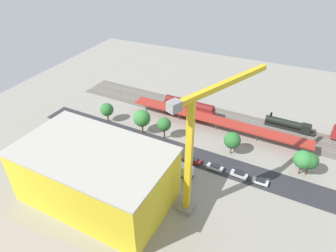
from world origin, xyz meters
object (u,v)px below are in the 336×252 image
object	(u,v)px
platform_canopy_near	(216,120)
street_tree_5	(142,118)
freight_coach_far	(189,107)
traffic_light	(126,136)
parked_car_3	(194,161)
street_tree_0	(107,110)
parked_car_0	(260,181)
construction_building	(96,175)
street_tree_4	(232,140)
box_truck_1	(106,145)
parked_car_1	(239,174)
street_tree_3	(303,160)
parked_car_2	(215,167)
street_tree_2	(310,161)
tower_crane	(199,142)
street_tree_1	(164,124)
locomotive	(290,125)
box_truck_0	(178,168)

from	to	relation	value
platform_canopy_near	street_tree_5	xyz separation A→B (m)	(22.23, 12.25, 1.98)
freight_coach_far	traffic_light	size ratio (longest dim) A/B	3.12
freight_coach_far	parked_car_3	distance (m)	27.88
street_tree_0	street_tree_5	size ratio (longest dim) A/B	0.82
parked_car_0	construction_building	xyz separation A→B (m)	(37.50, 22.25, 6.68)
platform_canopy_near	street_tree_4	bearing A→B (deg)	127.12
street_tree_4	box_truck_1	bearing A→B (deg)	21.73
parked_car_1	street_tree_0	world-z (taller)	street_tree_0
construction_building	street_tree_3	distance (m)	56.18
parked_car_2	street_tree_2	distance (m)	26.12
street_tree_0	traffic_light	distance (m)	17.34
parked_car_2	parked_car_3	bearing A→B (deg)	-2.47
construction_building	tower_crane	size ratio (longest dim) A/B	1.14
platform_canopy_near	parked_car_2	xyz separation A→B (m)	(-5.86, 19.94, -3.08)
street_tree_1	street_tree_5	bearing A→B (deg)	1.35
freight_coach_far	parked_car_3	size ratio (longest dim) A/B	4.72
street_tree_3	freight_coach_far	bearing A→B (deg)	-23.03
parked_car_2	traffic_light	bearing A→B (deg)	2.73
tower_crane	street_tree_1	size ratio (longest dim) A/B	4.13
locomotive	parked_car_3	xyz separation A→B (m)	(24.08, 30.54, -0.95)
traffic_light	parked_car_3	bearing A→B (deg)	-175.78
construction_building	street_tree_5	size ratio (longest dim) A/B	4.22
parked_car_1	parked_car_3	xyz separation A→B (m)	(13.55, -0.29, -0.08)
freight_coach_far	box_truck_0	xyz separation A→B (m)	(-8.85, 31.24, -1.39)
parked_car_1	street_tree_0	distance (m)	51.02
parked_car_1	platform_canopy_near	bearing A→B (deg)	-57.05
locomotive	platform_canopy_near	bearing A→B (deg)	24.88
tower_crane	street_tree_0	distance (m)	50.42
locomotive	construction_building	world-z (taller)	construction_building
street_tree_1	street_tree_3	bearing A→B (deg)	-179.40
platform_canopy_near	tower_crane	distance (m)	38.29
parked_car_0	street_tree_2	bearing A→B (deg)	-140.91
construction_building	street_tree_2	bearing A→B (deg)	-144.39
parked_car_3	box_truck_1	distance (m)	28.12
construction_building	street_tree_3	bearing A→B (deg)	-143.79
street_tree_1	box_truck_1	bearing A→B (deg)	43.05
construction_building	parked_car_0	bearing A→B (deg)	-146.48
freight_coach_far	parked_car_0	bearing A→B (deg)	140.27
platform_canopy_near	box_truck_0	xyz separation A→B (m)	(3.35, 25.65, -2.12)
street_tree_4	street_tree_5	bearing A→B (deg)	2.86
parked_car_0	parked_car_2	size ratio (longest dim) A/B	0.88
locomotive	parked_car_2	size ratio (longest dim) A/B	3.45
locomotive	parked_car_2	distance (m)	35.50
parked_car_1	street_tree_5	world-z (taller)	street_tree_5
freight_coach_far	street_tree_0	world-z (taller)	street_tree_0
locomotive	parked_car_1	distance (m)	32.59
box_truck_0	parked_car_3	bearing A→B (deg)	-114.44
platform_canopy_near	locomotive	distance (m)	25.95
tower_crane	traffic_light	bearing A→B (deg)	-25.05
tower_crane	box_truck_0	bearing A→B (deg)	-46.86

